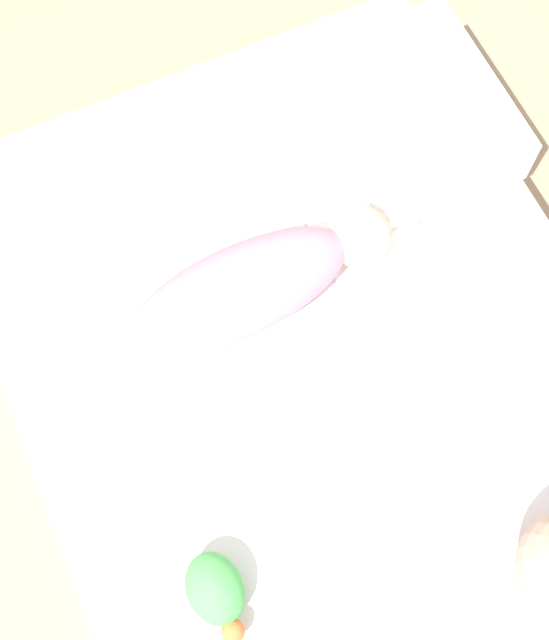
# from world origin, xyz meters

# --- Properties ---
(ground_plane) EXTENTS (12.00, 12.00, 0.00)m
(ground_plane) POSITION_xyz_m (0.00, 0.00, 0.00)
(ground_plane) COLOR #9E8466
(bed_mattress) EXTENTS (1.34, 1.08, 0.23)m
(bed_mattress) POSITION_xyz_m (0.00, 0.00, 0.11)
(bed_mattress) COLOR white
(bed_mattress) RESTS_ON ground_plane
(burp_cloth) EXTENTS (0.26, 0.20, 0.02)m
(burp_cloth) POSITION_xyz_m (-0.19, 0.20, 0.24)
(burp_cloth) COLOR white
(burp_cloth) RESTS_ON bed_mattress
(swaddled_baby) EXTENTS (0.18, 0.53, 0.17)m
(swaddled_baby) POSITION_xyz_m (-0.12, -0.06, 0.31)
(swaddled_baby) COLOR pink
(swaddled_baby) RESTS_ON bed_mattress
(pillow) EXTENTS (0.39, 0.31, 0.12)m
(pillow) POSITION_xyz_m (-0.34, 0.39, 0.29)
(pillow) COLOR white
(pillow) RESTS_ON bed_mattress
(turtle_plush) EXTENTS (0.15, 0.09, 0.09)m
(turtle_plush) POSITION_xyz_m (0.32, -0.33, 0.27)
(turtle_plush) COLOR #51B756
(turtle_plush) RESTS_ON bed_mattress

